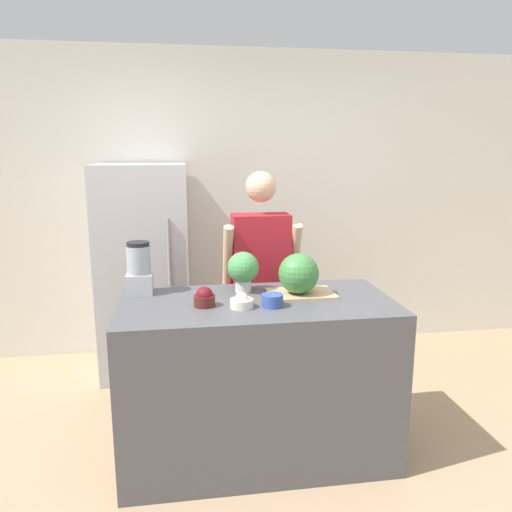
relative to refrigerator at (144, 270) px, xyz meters
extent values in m
plane|color=tan|center=(0.71, -1.69, -0.83)|extent=(14.00, 14.00, 0.00)
cube|color=silver|center=(0.71, 0.40, 0.47)|extent=(8.00, 0.06, 2.60)
cube|color=#4C4C51|center=(0.71, -1.31, -0.36)|extent=(1.54, 0.76, 0.94)
cube|color=#B7B7BC|center=(0.00, 0.00, 0.00)|extent=(0.69, 0.70, 1.66)
cylinder|color=gray|center=(0.21, -0.37, 0.17)|extent=(0.02, 0.02, 0.58)
cube|color=gray|center=(0.84, -0.59, -0.44)|extent=(0.30, 0.18, 0.78)
cube|color=#B21E28|center=(0.84, -0.59, 0.23)|extent=(0.40, 0.22, 0.55)
sphere|color=#DBAD89|center=(0.84, -0.59, 0.69)|extent=(0.21, 0.21, 0.21)
cylinder|color=#DBAD89|center=(0.61, -0.63, 0.22)|extent=(0.07, 0.23, 0.47)
cylinder|color=#DBAD89|center=(1.08, -0.63, 0.22)|extent=(0.07, 0.23, 0.47)
cube|color=tan|center=(0.98, -1.22, 0.11)|extent=(0.38, 0.26, 0.01)
sphere|color=#3D7F3D|center=(0.96, -1.24, 0.24)|extent=(0.23, 0.23, 0.23)
cylinder|color=#511E19|center=(0.41, -1.35, 0.14)|extent=(0.12, 0.12, 0.06)
sphere|color=maroon|center=(0.41, -1.35, 0.17)|extent=(0.10, 0.10, 0.10)
cylinder|color=beige|center=(0.61, -1.41, 0.13)|extent=(0.13, 0.13, 0.05)
sphere|color=white|center=(0.61, -1.41, 0.15)|extent=(0.07, 0.07, 0.07)
cylinder|color=#334C9E|center=(0.77, -1.42, 0.14)|extent=(0.12, 0.12, 0.07)
cube|color=#B7B7BC|center=(0.05, -1.05, 0.17)|extent=(0.15, 0.15, 0.12)
cylinder|color=#99A3AD|center=(0.05, -1.05, 0.31)|extent=(0.14, 0.14, 0.16)
cylinder|color=black|center=(0.05, -1.05, 0.40)|extent=(0.13, 0.13, 0.02)
cylinder|color=beige|center=(0.65, -1.11, 0.14)|extent=(0.09, 0.09, 0.07)
sphere|color=#478E4C|center=(0.65, -1.11, 0.25)|extent=(0.19, 0.19, 0.19)
camera|label=1|loc=(0.30, -3.96, 0.94)|focal=35.00mm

